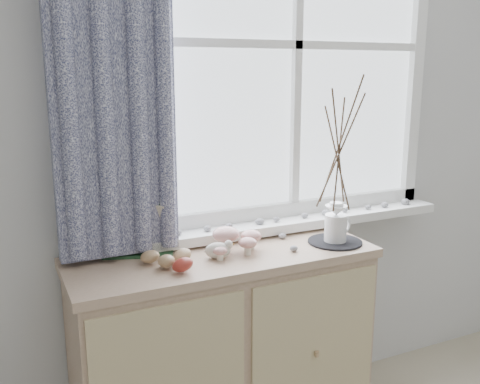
{
  "coord_description": "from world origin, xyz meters",
  "views": [
    {
      "loc": [
        -0.93,
        -0.05,
        1.55
      ],
      "look_at": [
        -0.1,
        1.7,
        1.1
      ],
      "focal_mm": 40.0,
      "sensor_mm": 36.0,
      "label": 1
    }
  ],
  "objects_px": {
    "sideboard": "(224,353)",
    "botanical_book": "(139,230)",
    "twig_pitcher": "(339,147)",
    "toadstool_cluster": "(236,238)"
  },
  "relations": [
    {
      "from": "botanical_book",
      "to": "sideboard",
      "type": "bearing_deg",
      "value": 1.99
    },
    {
      "from": "sideboard",
      "to": "toadstool_cluster",
      "type": "height_order",
      "value": "toadstool_cluster"
    },
    {
      "from": "botanical_book",
      "to": "twig_pitcher",
      "type": "distance_m",
      "value": 0.84
    },
    {
      "from": "sideboard",
      "to": "botanical_book",
      "type": "distance_m",
      "value": 0.62
    },
    {
      "from": "sideboard",
      "to": "botanical_book",
      "type": "xyz_separation_m",
      "value": [
        -0.3,
        0.1,
        0.53
      ]
    },
    {
      "from": "sideboard",
      "to": "twig_pitcher",
      "type": "distance_m",
      "value": 0.95
    },
    {
      "from": "botanical_book",
      "to": "twig_pitcher",
      "type": "relative_size",
      "value": 0.44
    },
    {
      "from": "sideboard",
      "to": "twig_pitcher",
      "type": "height_order",
      "value": "twig_pitcher"
    },
    {
      "from": "botanical_book",
      "to": "twig_pitcher",
      "type": "bearing_deg",
      "value": 7.64
    },
    {
      "from": "sideboard",
      "to": "botanical_book",
      "type": "relative_size",
      "value": 3.96
    }
  ]
}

